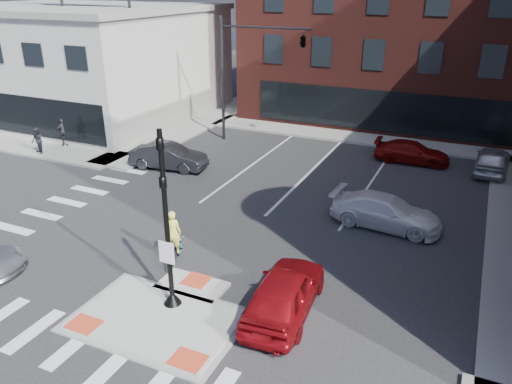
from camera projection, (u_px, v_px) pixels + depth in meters
The scene contains 18 objects.
ground at pixel (166, 313), 16.30m from camera, with size 120.00×120.00×0.00m, color #28282B.
refuge_island at pixel (161, 316), 16.07m from camera, with size 5.40×4.65×0.13m.
sidewalk_nw at pixel (91, 132), 35.52m from camera, with size 23.50×20.50×0.15m.
sidewalk_n at pixel (390, 141), 33.50m from camera, with size 26.00×3.00×0.15m, color gray.
building_nw at pixel (75, 59), 39.83m from camera, with size 20.40×16.40×14.40m.
building_n at pixel (425, 11), 38.83m from camera, with size 24.40×18.40×15.50m.
building_far_left at pixel (384, 26), 59.35m from camera, with size 10.00×12.00×10.00m, color slate.
building_far_right at pixel (506, 20), 55.61m from camera, with size 12.00×12.00×12.00m, color brown.
signal_pole at pixel (168, 244), 15.71m from camera, with size 0.60×0.60×5.98m.
mast_arm_signal at pixel (280, 49), 30.26m from camera, with size 6.10×2.24×8.00m.
red_sedan at pixel (285, 292), 16.00m from camera, with size 1.86×4.61×1.57m, color maroon.
white_pickup at pixel (386, 212), 21.79m from camera, with size 1.96×4.82×1.40m, color white.
bg_car_dark at pixel (168, 156), 28.57m from camera, with size 1.54×4.43×1.46m, color #25262B.
bg_car_silver at pixel (492, 160), 27.98m from camera, with size 1.75×4.35×1.48m, color silver.
bg_car_red at pixel (412, 152), 29.57m from camera, with size 1.76×4.34×1.26m, color maroon.
cyclist at pixel (174, 246), 18.93m from camera, with size 1.05×1.82×2.18m.
pedestrian_a at pixel (37, 141), 30.52m from camera, with size 0.79×0.62×1.63m, color black.
pedestrian_b at pixel (63, 132), 32.09m from camera, with size 1.04×0.43×1.77m, color #34303B.
Camera 1 is at (8.32, -10.99, 10.00)m, focal length 35.00 mm.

